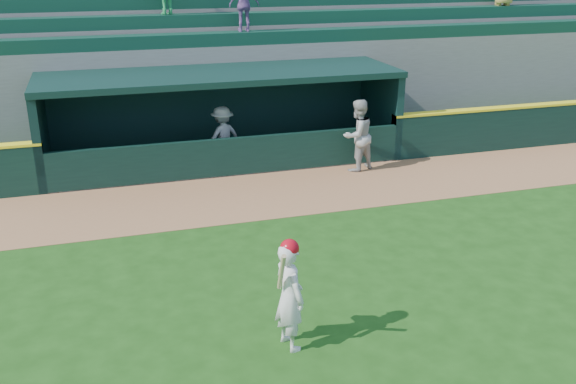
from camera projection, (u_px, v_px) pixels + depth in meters
name	position (u px, v px, depth m)	size (l,w,h in m)	color
ground	(316.00, 297.00, 10.70)	(120.00, 120.00, 0.00)	#194210
warning_track	(248.00, 196.00, 15.09)	(40.00, 3.00, 0.01)	#96633C
dugout_player_front	(358.00, 135.00, 16.60)	(0.91, 0.71, 1.88)	#A4A49F
dugout_player_inside	(223.00, 136.00, 16.99)	(1.05, 0.60, 1.62)	#AAAAA5
dugout	(220.00, 111.00, 17.39)	(9.40, 2.80, 2.46)	slate
stands	(193.00, 49.00, 21.12)	(34.50, 6.33, 7.09)	slate
batter_at_plate	(289.00, 294.00, 9.08)	(0.53, 0.82, 1.72)	silver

